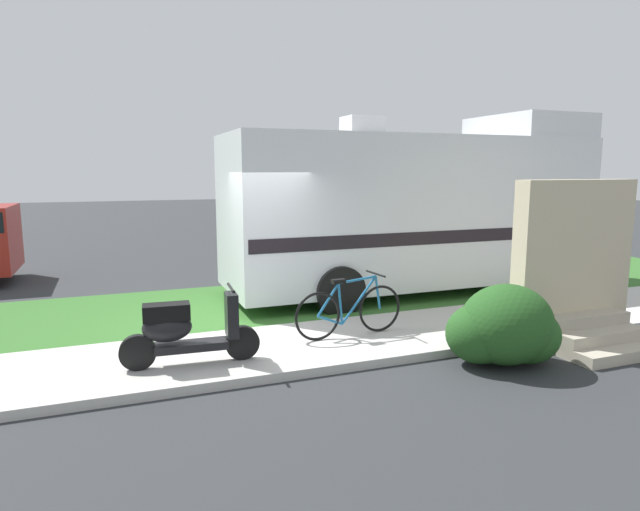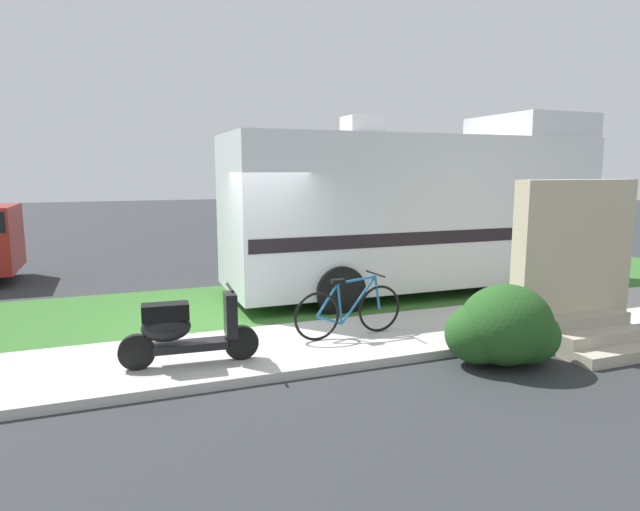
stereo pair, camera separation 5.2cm
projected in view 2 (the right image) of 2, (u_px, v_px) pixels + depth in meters
The scene contains 9 objects.
ground_plane at pixel (243, 332), 8.60m from camera, with size 80.00×80.00×0.00m, color #2D3033.
sidewalk at pixel (262, 351), 7.48m from camera, with size 24.00×2.00×0.12m.
grass_strip at pixel (225, 307), 9.98m from camera, with size 24.00×3.40×0.08m.
motorhome_rv at pixel (416, 209), 11.04m from camera, with size 7.53×2.53×3.69m.
scooter at pixel (184, 329), 6.74m from camera, with size 1.72×0.50×0.97m.
bicycle at pixel (349, 310), 7.92m from camera, with size 1.74×0.52×0.91m.
porch_steps at pixel (578, 279), 7.90m from camera, with size 2.00×1.26×2.40m.
bush_by_porch at pixel (504, 329), 7.04m from camera, with size 1.48×1.11×1.05m.
bottle_green at pixel (563, 306), 9.33m from camera, with size 0.07×0.07×0.23m.
Camera 2 is at (-1.81, -8.20, 2.53)m, focal length 30.45 mm.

